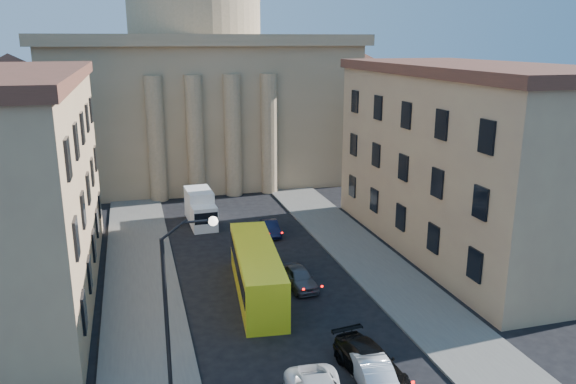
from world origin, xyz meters
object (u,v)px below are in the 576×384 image
Objects in this scene: city_bus at (257,270)px; box_truck at (201,209)px; car_right_near at (375,377)px; street_lamp at (177,294)px.

city_bus is 15.91m from box_truck.
car_right_near is 12.48m from city_bus.
car_right_near is at bearing -13.71° from street_lamp.
car_right_near is at bearing -69.50° from city_bus.
street_lamp reaches higher than city_bus.
car_right_near is at bearing -82.38° from box_truck.
street_lamp reaches higher than box_truck.
street_lamp is 0.77× the size of city_bus.
city_bus is (5.88, 9.83, -3.57)m from street_lamp.
city_bus is 2.03× the size of box_truck.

